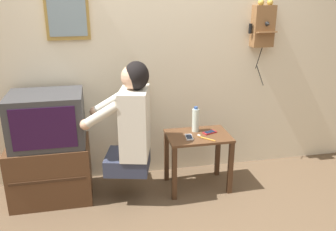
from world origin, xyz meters
name	(u,v)px	position (x,y,z in m)	size (l,w,h in m)	color
wall_back	(152,44)	(0.00, 1.18, 1.27)	(6.80, 0.05, 2.55)	beige
side_table	(198,146)	(0.34, 0.78, 0.41)	(0.56, 0.39, 0.52)	#51331E
person	(132,121)	(-0.26, 0.69, 0.73)	(0.59, 0.49, 0.94)	#2D3347
tv_stand	(51,171)	(-0.96, 0.85, 0.26)	(0.67, 0.46, 0.52)	#51331E
television	(47,119)	(-0.94, 0.87, 0.73)	(0.60, 0.46, 0.43)	#38383A
wall_phone_antique	(263,25)	(1.03, 1.09, 1.43)	(0.24, 0.18, 0.80)	brown
framed_picture	(67,12)	(-0.72, 1.14, 1.57)	(0.36, 0.03, 0.46)	olive
cell_phone_held	(189,137)	(0.24, 0.73, 0.53)	(0.07, 0.13, 0.01)	silver
cell_phone_spare	(210,132)	(0.45, 0.80, 0.53)	(0.14, 0.10, 0.01)	maroon
water_bottle	(196,120)	(0.34, 0.86, 0.63)	(0.06, 0.06, 0.23)	silver
toothbrush	(205,138)	(0.38, 0.68, 0.53)	(0.13, 0.14, 0.02)	orange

